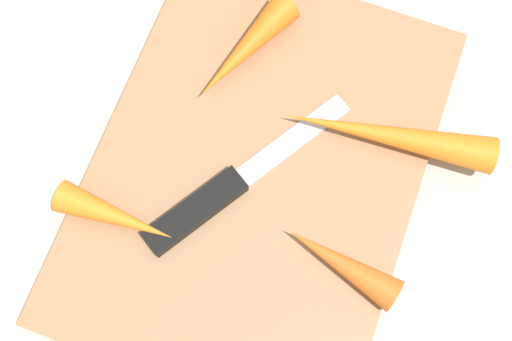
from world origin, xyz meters
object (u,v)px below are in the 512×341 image
object	(u,v)px
carrot_longest	(389,135)
carrot_short	(116,216)
knife	(209,201)
carrot_long	(245,50)
carrot_shortest	(341,263)
cutting_board	(256,173)

from	to	relation	value
carrot_longest	carrot_short	xyz separation A→B (m)	(-0.14, 0.18, -0.00)
knife	carrot_longest	world-z (taller)	carrot_longest
carrot_long	carrot_shortest	world-z (taller)	carrot_long
carrot_longest	carrot_long	distance (m)	0.14
cutting_board	carrot_longest	bearing A→B (deg)	-56.54
carrot_longest	carrot_shortest	distance (m)	0.11
carrot_longest	carrot_shortest	bearing A→B (deg)	79.80
carrot_long	carrot_shortest	xyz separation A→B (m)	(-0.14, -0.13, -0.00)
carrot_longest	carrot_shortest	size ratio (longest dim) A/B	1.78
knife	carrot_longest	size ratio (longest dim) A/B	1.07
knife	carrot_shortest	size ratio (longest dim) A/B	1.90
carrot_long	knife	bearing A→B (deg)	28.60
carrot_shortest	carrot_short	bearing A→B (deg)	20.42
cutting_board	carrot_long	xyz separation A→B (m)	(0.09, 0.04, 0.02)
cutting_board	carrot_longest	size ratio (longest dim) A/B	2.13
cutting_board	carrot_long	world-z (taller)	carrot_long
carrot_long	carrot_short	distance (m)	0.18
carrot_longest	carrot_long	bearing A→B (deg)	-21.47
carrot_shortest	carrot_long	bearing A→B (deg)	-35.21
carrot_long	carrot_shortest	size ratio (longest dim) A/B	1.16
knife	carrot_long	distance (m)	0.13
carrot_long	carrot_short	xyz separation A→B (m)	(-0.17, 0.04, -0.00)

